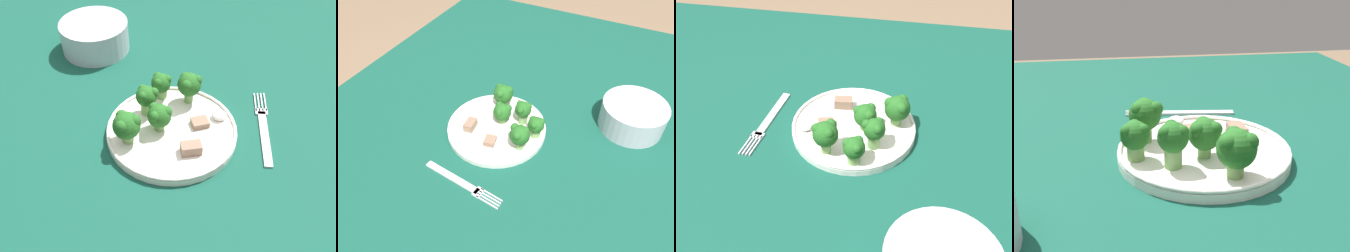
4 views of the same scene
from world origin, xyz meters
The scene contains 12 objects.
table centered at (0.00, 0.00, 0.65)m, with size 1.34×1.13×0.73m.
dinner_plate centered at (0.03, -0.08, 0.74)m, with size 0.24×0.24×0.02m.
fork centered at (0.20, -0.07, 0.73)m, with size 0.04×0.19×0.00m.
cream_bowl centered at (-0.13, 0.21, 0.76)m, with size 0.15×0.15×0.07m.
broccoli_floret_near_rim_left centered at (0.01, -0.07, 0.77)m, with size 0.05×0.04×0.05m.
broccoli_floret_center_left centered at (0.07, 0.00, 0.78)m, with size 0.05×0.05×0.06m.
broccoli_floret_back_left centered at (-0.01, -0.03, 0.78)m, with size 0.04×0.04×0.06m.
broccoli_floret_front_left centered at (-0.05, -0.10, 0.78)m, with size 0.05×0.05×0.06m.
broccoli_floret_center_back centered at (0.01, 0.02, 0.77)m, with size 0.04×0.04×0.05m.
meat_slice_front_slice centered at (0.08, -0.07, 0.75)m, with size 0.04×0.03×0.01m.
meat_slice_middle_slice centered at (0.06, -0.13, 0.75)m, with size 0.04×0.03×0.02m.
sauce_dollop centered at (0.12, -0.05, 0.75)m, with size 0.03×0.03×0.02m.
Camera 1 is at (-0.00, -0.58, 1.25)m, focal length 42.00 mm.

